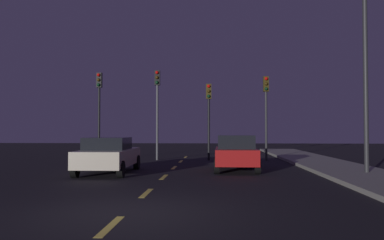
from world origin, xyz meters
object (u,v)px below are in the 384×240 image
Objects in this scene: car_adjacent_lane at (109,155)px; street_lamp_right at (359,61)px; car_stopped_ahead at (236,153)px; traffic_signal_far_left at (99,99)px; traffic_signal_far_right at (266,102)px; traffic_signal_center_left at (157,98)px; traffic_signal_center_right at (209,106)px.

street_lamp_right is (10.01, -0.45, 3.70)m from car_adjacent_lane.
car_stopped_ahead is 6.22m from street_lamp_right.
traffic_signal_far_left is 10.07m from traffic_signal_far_right.
traffic_signal_center_left is 12.01m from street_lamp_right.
traffic_signal_center_right reaches higher than car_stopped_ahead.
traffic_signal_far_right reaches higher than traffic_signal_center_right.
traffic_signal_far_left is at bearing 148.24° from street_lamp_right.
traffic_signal_center_left is 6.52m from traffic_signal_far_right.
traffic_signal_center_left is 8.02m from car_adjacent_lane.
traffic_signal_far_right reaches higher than car_stopped_ahead.
car_stopped_ahead is at bearing 13.84° from car_adjacent_lane.
traffic_signal_center_left is at bearing 125.80° from car_stopped_ahead.
car_stopped_ahead is (7.94, -6.07, -2.90)m from traffic_signal_far_left.
traffic_signal_center_left is 1.18× the size of traffic_signal_center_right.
traffic_signal_center_right is 8.76m from car_adjacent_lane.
car_stopped_ahead is 5.47m from car_adjacent_lane.
traffic_signal_far_left is at bearing -180.00° from traffic_signal_center_left.
car_stopped_ahead is (1.27, -6.06, -2.44)m from traffic_signal_center_right.
traffic_signal_center_right is at bearing 101.82° from car_stopped_ahead.
street_lamp_right reaches higher than traffic_signal_far_left.
car_stopped_ahead reaches higher than car_adjacent_lane.
traffic_signal_center_right is at bearing -0.01° from traffic_signal_far_left.
traffic_signal_center_right is 6.66m from car_stopped_ahead.
traffic_signal_far_left is 1.38× the size of car_stopped_ahead.
traffic_signal_far_left is 14.89m from street_lamp_right.
traffic_signal_far_right is (10.07, -0.00, -0.19)m from traffic_signal_far_left.
car_adjacent_lane is 10.69m from street_lamp_right.
traffic_signal_far_left is at bearing 180.00° from traffic_signal_far_right.
traffic_signal_center_left is 3.15m from traffic_signal_center_right.
traffic_signal_far_left is 8.36m from car_adjacent_lane.
street_lamp_right is at bearing -31.76° from traffic_signal_far_left.
traffic_signal_far_right is at bearing 0.02° from traffic_signal_center_right.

